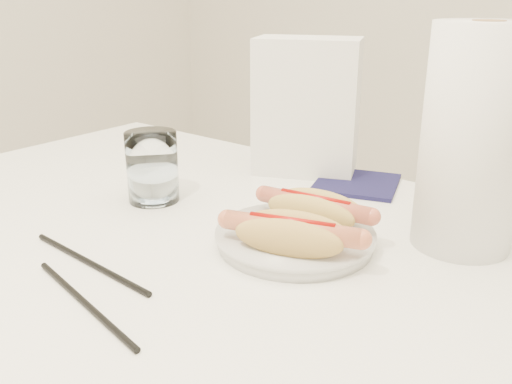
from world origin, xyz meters
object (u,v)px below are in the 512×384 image
Objects in this scene: napkin_box at (307,107)px; hotdog_left at (315,209)px; table at (199,274)px; water_glass at (152,167)px; plate at (295,240)px; hotdog_right at (292,234)px; paper_towel_roll at (473,140)px.

hotdog_left is at bearing -77.18° from napkin_box.
napkin_box is at bearing 97.40° from table.
plate is at bearing 0.53° from water_glass.
paper_towel_roll is at bearing 33.97° from hotdog_right.
napkin_box is at bearing 68.73° from water_glass.
plate is 0.26m from paper_towel_roll.
water_glass is 0.30m from napkin_box.
hotdog_right reaches higher than hotdog_left.
hotdog_right is 0.26m from paper_towel_roll.
table is 0.41m from paper_towel_roll.
napkin_box is at bearing 119.67° from hotdog_left.
table is 0.15m from plate.
napkin_box reaches higher than water_glass.
water_glass is at bearing -179.47° from plate.
water_glass is at bearing 154.17° from hotdog_right.
table is at bearing 167.94° from hotdog_right.
hotdog_left is at bearing 39.97° from table.
table is 0.38m from napkin_box.
hotdog_right reaches higher than plate.
paper_towel_roll is (0.33, -0.13, 0.02)m from napkin_box.
table is 4.97× the size of napkin_box.
plate reaches higher than table.
napkin_box is at bearing 121.45° from plate.
hotdog_right is 0.60× the size of paper_towel_roll.
paper_towel_roll reaches higher than hotdog_left.
water_glass is (-0.27, -0.00, 0.05)m from plate.
plate is 0.85× the size of napkin_box.
hotdog_right is at bearing -7.86° from water_glass.
plate is 0.05m from hotdog_left.
water_glass reaches higher than table.
table is at bearing -20.62° from water_glass.
table is at bearing -154.47° from plate.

